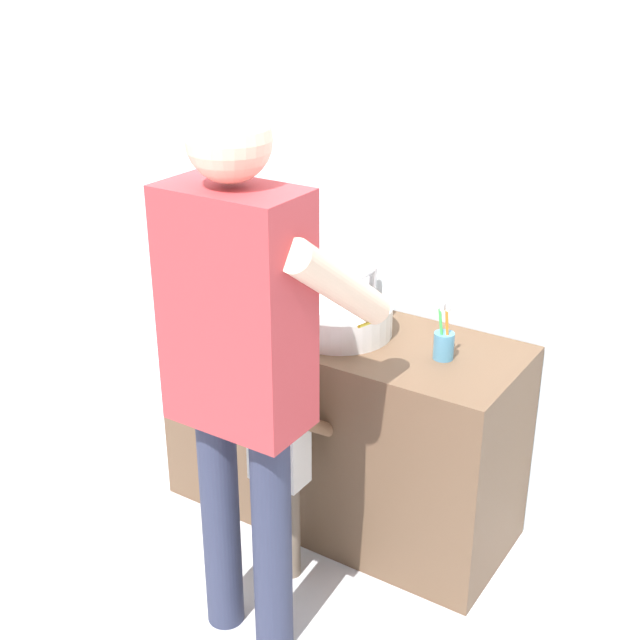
# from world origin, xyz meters

# --- Properties ---
(ground_plane) EXTENTS (14.00, 14.00, 0.00)m
(ground_plane) POSITION_xyz_m (0.00, 0.00, 0.00)
(ground_plane) COLOR silver
(back_wall) EXTENTS (4.40, 0.08, 2.70)m
(back_wall) POSITION_xyz_m (0.00, 0.62, 1.35)
(back_wall) COLOR silver
(back_wall) RESTS_ON ground
(vanity_cabinet) EXTENTS (1.34, 0.54, 0.80)m
(vanity_cabinet) POSITION_xyz_m (0.00, 0.30, 0.40)
(vanity_cabinet) COLOR brown
(vanity_cabinet) RESTS_ON ground
(sink_basin) EXTENTS (0.38, 0.38, 0.11)m
(sink_basin) POSITION_xyz_m (0.00, 0.28, 0.86)
(sink_basin) COLOR silver
(sink_basin) RESTS_ON vanity_cabinet
(faucet) EXTENTS (0.18, 0.14, 0.18)m
(faucet) POSITION_xyz_m (0.00, 0.51, 0.88)
(faucet) COLOR #B7BABF
(faucet) RESTS_ON vanity_cabinet
(toothbrush_cup) EXTENTS (0.07, 0.07, 0.21)m
(toothbrush_cup) POSITION_xyz_m (0.41, 0.29, 0.85)
(toothbrush_cup) COLOR #4C8EB2
(toothbrush_cup) RESTS_ON vanity_cabinet
(soap_bottle) EXTENTS (0.06, 0.06, 0.16)m
(soap_bottle) POSITION_xyz_m (-0.28, 0.37, 0.87)
(soap_bottle) COLOR #B27FC6
(soap_bottle) RESTS_ON vanity_cabinet
(child_toddler) EXTENTS (0.26, 0.26, 0.85)m
(child_toddler) POSITION_xyz_m (0.00, -0.10, 0.51)
(child_toddler) COLOR #6B5B4C
(child_toddler) RESTS_ON ground
(adult_parent) EXTENTS (0.54, 0.57, 1.75)m
(adult_parent) POSITION_xyz_m (0.09, -0.40, 1.05)
(adult_parent) COLOR #2D334C
(adult_parent) RESTS_ON ground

